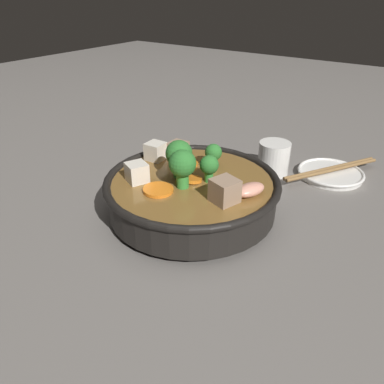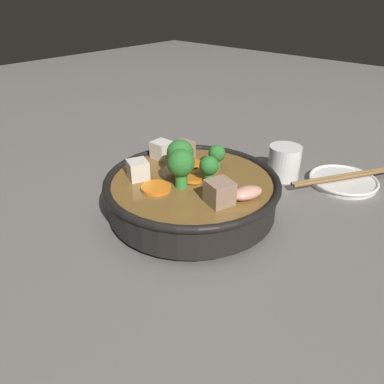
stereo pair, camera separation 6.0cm
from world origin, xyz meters
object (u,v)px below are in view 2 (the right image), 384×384
object	(u,v)px
stirfry_bowl	(192,190)
side_saucer	(343,181)
tea_cup	(284,162)
chopsticks_pair	(344,176)

from	to	relation	value
stirfry_bowl	side_saucer	bearing A→B (deg)	61.50
side_saucer	tea_cup	distance (m)	0.12
stirfry_bowl	chopsticks_pair	bearing A→B (deg)	61.50
chopsticks_pair	stirfry_bowl	bearing A→B (deg)	-118.50
tea_cup	chopsticks_pair	bearing A→B (deg)	26.15
side_saucer	chopsticks_pair	bearing A→B (deg)	90.00
tea_cup	chopsticks_pair	size ratio (longest dim) A/B	0.32
stirfry_bowl	tea_cup	world-z (taller)	stirfry_bowl
chopsticks_pair	side_saucer	bearing A→B (deg)	-90.00
stirfry_bowl	tea_cup	bearing A→B (deg)	78.53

